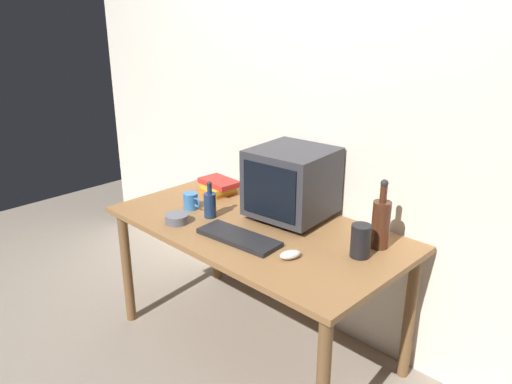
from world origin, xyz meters
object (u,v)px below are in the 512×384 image
bottle_tall (381,222)px  crt_monitor (292,183)px  cd_spindle (177,219)px  book_stack (218,186)px  mug (191,201)px  bottle_short (210,204)px  metal_canister (361,241)px  computer_mouse (290,255)px  keyboard (239,238)px

bottle_tall → crt_monitor: bearing=-177.5°
bottle_tall → cd_spindle: 1.01m
book_stack → mug: mug is taller
bottle_short → metal_canister: bearing=11.9°
mug → computer_mouse: bearing=-4.6°
keyboard → mug: 0.48m
computer_mouse → bottle_tall: bottle_tall is taller
cd_spindle → crt_monitor: bearing=50.8°
crt_monitor → bottle_tall: 0.52m
cd_spindle → metal_canister: metal_canister is taller
crt_monitor → keyboard: 0.42m
cd_spindle → mug: bearing=119.1°
crt_monitor → book_stack: (-0.55, -0.02, -0.15)m
keyboard → computer_mouse: computer_mouse is taller
crt_monitor → bottle_short: crt_monitor is taller
keyboard → cd_spindle: cd_spindle is taller
mug → bottle_short: bearing=-0.6°
computer_mouse → metal_canister: metal_canister is taller
bottle_short → mug: 0.16m
keyboard → bottle_tall: bottle_tall is taller
bottle_short → book_stack: bottle_short is taller
mug → metal_canister: 0.99m
crt_monitor → computer_mouse: crt_monitor is taller
keyboard → bottle_tall: 0.66m
metal_canister → crt_monitor: bearing=166.8°
cd_spindle → metal_canister: (0.87, 0.34, 0.05)m
bottle_tall → cd_spindle: bottle_tall is taller
crt_monitor → metal_canister: 0.53m
bottle_short → cd_spindle: (-0.07, -0.17, -0.05)m
bottle_tall → cd_spindle: bearing=-151.5°
keyboard → bottle_short: bottle_short is taller
keyboard → book_stack: 0.65m
mug → bottle_tall: bearing=17.5°
computer_mouse → cd_spindle: bearing=-152.0°
bottle_tall → bottle_short: size_ratio=1.66×
crt_monitor → book_stack: crt_monitor is taller
bottle_short → crt_monitor: bearing=43.2°
keyboard → bottle_tall: size_ratio=1.28×
keyboard → metal_canister: metal_canister is taller
keyboard → bottle_short: 0.32m
crt_monitor → book_stack: bearing=-178.2°
crt_monitor → metal_canister: crt_monitor is taller
crt_monitor → bottle_tall: crt_monitor is taller
crt_monitor → bottle_short: size_ratio=2.12×
keyboard → computer_mouse: size_ratio=4.20×
bottle_tall → mug: (-0.98, -0.31, -0.08)m
bottle_short → metal_canister: 0.83m
bottle_short → keyboard: bearing=-16.0°
book_stack → mug: size_ratio=2.01×
mug → keyboard: bearing=-10.8°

